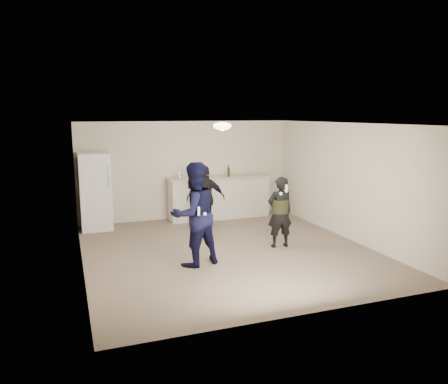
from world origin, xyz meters
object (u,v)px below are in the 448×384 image
object	(u,v)px
man	(194,214)
woman	(280,212)
shaker	(180,176)
counter	(219,198)
spectator	(206,198)
fridge	(95,191)

from	to	relation	value
man	woman	world-z (taller)	man
shaker	woman	xyz separation A→B (m)	(1.38, -2.71, -0.45)
counter	spectator	bearing A→B (deg)	-123.75
counter	spectator	distance (m)	1.29
man	counter	bearing A→B (deg)	-132.72
fridge	man	xyz separation A→B (m)	(1.48, -3.17, 0.03)
spectator	fridge	bearing A→B (deg)	-8.74
shaker	woman	size ratio (longest dim) A/B	0.12
counter	shaker	size ratio (longest dim) A/B	15.29
man	fridge	bearing A→B (deg)	-81.25
fridge	man	size ratio (longest dim) A/B	0.97
counter	fridge	distance (m)	3.12
fridge	spectator	bearing A→B (deg)	-22.39
man	woman	xyz separation A→B (m)	(1.93, 0.45, -0.20)
counter	woman	world-z (taller)	woman
shaker	man	distance (m)	3.22
counter	man	distance (m)	3.64
fridge	man	bearing A→B (deg)	-65.03
woman	spectator	world-z (taller)	spectator
woman	spectator	distance (m)	2.02
counter	spectator	size ratio (longest dim) A/B	1.72
fridge	woman	xyz separation A→B (m)	(3.41, -2.73, -0.17)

